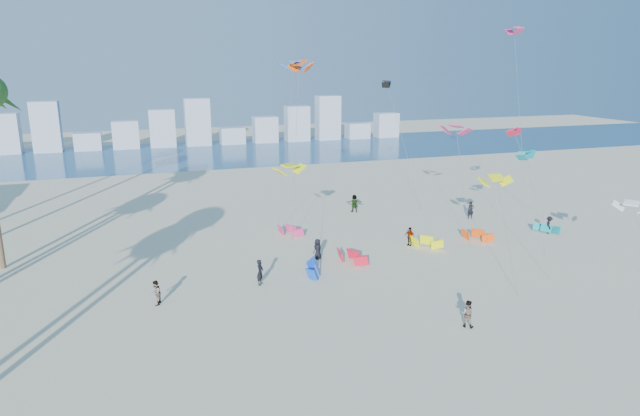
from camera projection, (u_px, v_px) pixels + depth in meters
name	position (u px, v px, depth m)	size (l,w,h in m)	color
ground	(366.00, 390.00, 25.94)	(220.00, 220.00, 0.00)	beige
ocean	(197.00, 154.00, 92.13)	(220.00, 220.00, 0.00)	navy
kitesurfer_near	(260.00, 272.00, 38.00)	(0.65, 0.43, 1.78)	black
kitesurfer_mid	(467.00, 314.00, 31.94)	(0.79, 0.61, 1.62)	gray
kitesurfers_far	(382.00, 227.00, 48.60)	(34.53, 17.93, 1.78)	black
grounded_kites	(397.00, 245.00, 45.05)	(24.38, 12.89, 0.94)	blue
flying_kites	(418.00, 107.00, 47.94)	(28.11, 28.64, 18.48)	#ECF40C
distant_skyline	(183.00, 129.00, 100.19)	(85.00, 3.00, 8.40)	#9EADBF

